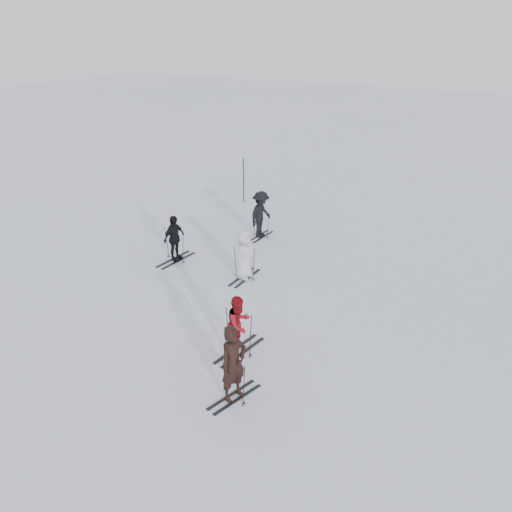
{
  "coord_description": "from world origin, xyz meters",
  "views": [
    {
      "loc": [
        7.63,
        -12.14,
        8.1
      ],
      "look_at": [
        0.0,
        1.0,
        1.0
      ],
      "focal_mm": 35.0,
      "sensor_mm": 36.0,
      "label": 1
    }
  ],
  "objects": [
    {
      "name": "ground",
      "position": [
        0.0,
        0.0,
        0.0
      ],
      "size": [
        120.0,
        120.0,
        0.0
      ],
      "primitive_type": "plane",
      "color": "silver",
      "rests_on": "ground"
    },
    {
      "name": "skier_red",
      "position": [
        1.6,
        -2.67,
        0.83
      ],
      "size": [
        0.74,
        0.89,
        1.65
      ],
      "primitive_type": "imported",
      "rotation": [
        0.0,
        0.0,
        1.41
      ],
      "color": "maroon",
      "rests_on": "ground"
    },
    {
      "name": "skis_red",
      "position": [
        1.6,
        -2.67,
        0.65
      ],
      "size": [
        1.91,
        1.21,
        1.3
      ],
      "primitive_type": null,
      "rotation": [
        0.0,
        0.0,
        1.41
      ],
      "color": "black",
      "rests_on": "ground"
    },
    {
      "name": "skis_near_dark",
      "position": [
        2.48,
        -4.31,
        0.56
      ],
      "size": [
        1.7,
        1.19,
        1.12
      ],
      "primitive_type": null,
      "rotation": [
        0.0,
        0.0,
        1.3
      ],
      "color": "black",
      "rests_on": "ground"
    },
    {
      "name": "piste_marker",
      "position": [
        -4.82,
        8.09,
        1.11
      ],
      "size": [
        0.06,
        0.06,
        2.22
      ],
      "primitive_type": "cylinder",
      "rotation": [
        0.0,
        0.0,
        -0.16
      ],
      "color": "black",
      "rests_on": "ground"
    },
    {
      "name": "skis_uphill_far",
      "position": [
        -1.87,
        4.61,
        0.56
      ],
      "size": [
        1.58,
        0.9,
        1.12
      ],
      "primitive_type": null,
      "rotation": [
        0.0,
        0.0,
        1.52
      ],
      "color": "black",
      "rests_on": "ground"
    },
    {
      "name": "skis_uphill_left",
      "position": [
        -3.51,
        1.02,
        0.67
      ],
      "size": [
        1.91,
        1.12,
        1.34
      ],
      "primitive_type": null,
      "rotation": [
        0.0,
        0.0,
        1.49
      ],
      "color": "black",
      "rests_on": "ground"
    },
    {
      "name": "skier_near_dark",
      "position": [
        2.48,
        -4.31,
        0.97
      ],
      "size": [
        0.63,
        0.8,
        1.94
      ],
      "primitive_type": "imported",
      "rotation": [
        0.0,
        0.0,
        1.3
      ],
      "color": "black",
      "rests_on": "ground"
    },
    {
      "name": "skier_uphill_left",
      "position": [
        -3.51,
        1.02,
        0.87
      ],
      "size": [
        0.51,
        1.05,
        1.74
      ],
      "primitive_type": "imported",
      "rotation": [
        0.0,
        0.0,
        1.49
      ],
      "color": "black",
      "rests_on": "ground"
    },
    {
      "name": "skier_uphill_far",
      "position": [
        -1.87,
        4.61,
        0.97
      ],
      "size": [
        0.79,
        1.29,
        1.93
      ],
      "primitive_type": "imported",
      "rotation": [
        0.0,
        0.0,
        1.52
      ],
      "color": "black",
      "rests_on": "ground"
    },
    {
      "name": "skier_grey",
      "position": [
        -0.51,
        1.08,
        0.87
      ],
      "size": [
        0.56,
        0.86,
        1.75
      ],
      "primitive_type": "imported",
      "rotation": [
        0.0,
        0.0,
        1.56
      ],
      "color": "silver",
      "rests_on": "ground"
    },
    {
      "name": "skis_grey",
      "position": [
        -0.51,
        1.08,
        0.61
      ],
      "size": [
        1.67,
        0.89,
        1.21
      ],
      "primitive_type": null,
      "rotation": [
        0.0,
        0.0,
        1.56
      ],
      "color": "black",
      "rests_on": "ground"
    }
  ]
}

